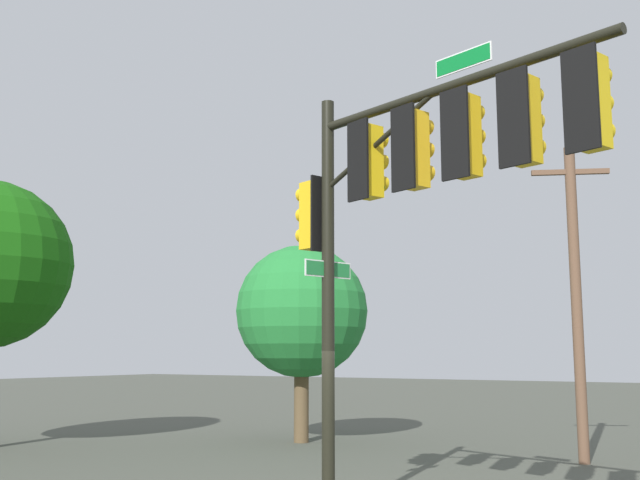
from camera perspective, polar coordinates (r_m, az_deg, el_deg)
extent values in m
cylinder|color=black|center=(11.92, 0.61, -4.69)|extent=(0.20, 0.20, 6.50)
cylinder|color=black|center=(10.77, 9.63, 11.22)|extent=(4.81, 1.69, 0.14)
cylinder|color=black|center=(11.50, 4.35, 7.23)|extent=(2.20, 0.79, 1.07)
cube|color=yellow|center=(11.58, 3.60, 5.83)|extent=(0.43, 0.45, 1.10)
cube|color=black|center=(11.45, 2.85, 5.99)|extent=(0.43, 0.19, 1.22)
sphere|color=maroon|center=(11.80, 4.31, 7.27)|extent=(0.22, 0.22, 0.22)
cylinder|color=yellow|center=(11.85, 4.52, 7.45)|extent=(0.27, 0.21, 0.23)
sphere|color=#FFFC14|center=(11.71, 4.33, 5.67)|extent=(0.22, 0.22, 0.22)
cylinder|color=yellow|center=(11.76, 4.54, 5.86)|extent=(0.27, 0.21, 0.23)
sphere|color=#0B621E|center=(11.63, 4.35, 4.05)|extent=(0.22, 0.22, 0.22)
cylinder|color=yellow|center=(11.68, 4.56, 4.24)|extent=(0.27, 0.21, 0.23)
cube|color=gold|center=(10.97, 6.95, 6.69)|extent=(0.42, 0.45, 1.10)
cube|color=black|center=(10.83, 6.21, 6.87)|extent=(0.43, 0.19, 1.22)
sphere|color=maroon|center=(11.20, 7.64, 8.19)|extent=(0.22, 0.22, 0.22)
cylinder|color=gold|center=(11.26, 7.85, 8.37)|extent=(0.26, 0.21, 0.23)
sphere|color=#FFFC14|center=(11.11, 7.68, 6.51)|extent=(0.22, 0.22, 0.22)
cylinder|color=gold|center=(11.17, 7.88, 6.70)|extent=(0.26, 0.21, 0.23)
sphere|color=#0B621E|center=(11.03, 7.71, 4.80)|extent=(0.22, 0.22, 0.22)
cylinder|color=gold|center=(11.08, 7.92, 5.00)|extent=(0.26, 0.21, 0.23)
cube|color=#E5B110|center=(10.41, 10.70, 7.62)|extent=(0.41, 0.44, 1.10)
cube|color=black|center=(10.25, 10.02, 7.84)|extent=(0.43, 0.17, 1.22)
sphere|color=maroon|center=(10.66, 11.32, 9.16)|extent=(0.22, 0.22, 0.22)
cylinder|color=#E5B110|center=(10.72, 11.50, 9.34)|extent=(0.26, 0.20, 0.23)
sphere|color=#FFFC14|center=(10.56, 11.37, 7.40)|extent=(0.22, 0.22, 0.22)
cylinder|color=#E5B110|center=(10.62, 11.56, 7.59)|extent=(0.26, 0.20, 0.23)
sphere|color=#0B621E|center=(10.47, 11.42, 5.61)|extent=(0.22, 0.22, 0.22)
cylinder|color=#E5B110|center=(10.53, 11.61, 5.81)|extent=(0.26, 0.20, 0.23)
cube|color=gold|center=(9.89, 14.88, 8.61)|extent=(0.41, 0.44, 1.10)
cube|color=black|center=(9.73, 14.22, 8.87)|extent=(0.43, 0.17, 1.22)
sphere|color=maroon|center=(10.15, 15.45, 10.20)|extent=(0.22, 0.22, 0.22)
cylinder|color=gold|center=(10.22, 15.62, 10.38)|extent=(0.26, 0.20, 0.23)
sphere|color=#FFFC14|center=(10.05, 15.52, 8.36)|extent=(0.22, 0.22, 0.22)
cylinder|color=gold|center=(10.11, 15.70, 8.56)|extent=(0.26, 0.20, 0.23)
sphere|color=#0B621E|center=(9.96, 15.60, 6.49)|extent=(0.22, 0.22, 0.22)
cylinder|color=gold|center=(10.02, 15.78, 6.70)|extent=(0.26, 0.20, 0.23)
cube|color=gold|center=(9.44, 19.52, 9.66)|extent=(0.42, 0.45, 1.10)
cube|color=black|center=(9.27, 18.88, 9.95)|extent=(0.43, 0.18, 1.22)
sphere|color=maroon|center=(9.71, 20.04, 11.29)|extent=(0.22, 0.22, 0.22)
cylinder|color=gold|center=(9.77, 20.20, 11.47)|extent=(0.26, 0.21, 0.23)
sphere|color=#FFFC14|center=(9.60, 20.14, 9.38)|extent=(0.22, 0.22, 0.22)
cylinder|color=gold|center=(9.67, 20.31, 9.57)|extent=(0.26, 0.21, 0.23)
sphere|color=#0B621E|center=(9.51, 20.25, 7.42)|extent=(0.22, 0.22, 0.22)
cylinder|color=gold|center=(9.57, 20.41, 7.63)|extent=(0.26, 0.21, 0.23)
cube|color=yellow|center=(12.35, -0.48, 1.82)|extent=(0.44, 0.42, 1.10)
cube|color=black|center=(12.21, 0.13, 1.95)|extent=(0.17, 0.43, 1.22)
sphere|color=maroon|center=(12.57, -1.07, 3.22)|extent=(0.22, 0.22, 0.22)
cylinder|color=yellow|center=(12.62, -1.24, 3.40)|extent=(0.20, 0.26, 0.23)
sphere|color=#FFFC14|center=(12.50, -1.07, 1.69)|extent=(0.22, 0.22, 0.22)
cylinder|color=yellow|center=(12.56, -1.25, 1.88)|extent=(0.20, 0.26, 0.23)
sphere|color=#0B621E|center=(12.45, -1.08, 0.15)|extent=(0.22, 0.22, 0.22)
cylinder|color=yellow|center=(12.50, -1.25, 0.35)|extent=(0.20, 0.26, 0.23)
cube|color=white|center=(10.73, 10.64, 13.04)|extent=(0.90, 0.31, 0.26)
cube|color=#0B762C|center=(10.73, 10.64, 13.04)|extent=(0.86, 0.31, 0.22)
cube|color=white|center=(11.96, 0.60, -2.20)|extent=(0.31, 0.90, 0.26)
cube|color=#1F7838|center=(11.96, 0.60, -2.20)|extent=(0.31, 0.86, 0.22)
cylinder|color=brown|center=(18.74, 18.61, -4.34)|extent=(0.25, 0.25, 7.34)
cube|color=brown|center=(19.19, 18.18, 4.84)|extent=(1.69, 0.85, 0.12)
cylinder|color=brown|center=(21.96, -1.40, -12.21)|extent=(0.41, 0.41, 2.07)
sphere|color=#227832|center=(21.95, -1.38, -5.32)|extent=(3.78, 3.78, 3.78)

